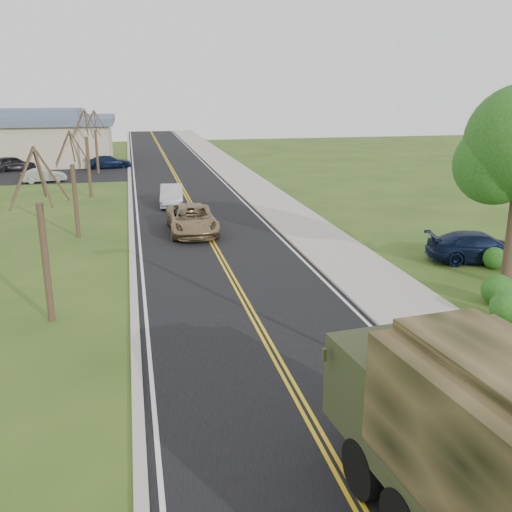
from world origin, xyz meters
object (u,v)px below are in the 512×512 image
object	(u,v)px
military_truck	(509,460)
pickup_navy	(479,247)
sedan_silver	(172,195)
suv_champagne	(192,219)

from	to	relation	value
military_truck	pickup_navy	distance (m)	19.13
sedan_silver	pickup_navy	bearing A→B (deg)	-46.40
sedan_silver	pickup_navy	xyz separation A→B (m)	(13.09, -16.36, -0.01)
military_truck	pickup_navy	xyz separation A→B (m)	(10.14, 16.15, -1.51)
military_truck	sedan_silver	size ratio (longest dim) A/B	1.85
suv_champagne	sedan_silver	size ratio (longest dim) A/B	1.29
military_truck	sedan_silver	world-z (taller)	military_truck
military_truck	pickup_navy	world-z (taller)	military_truck
suv_champagne	sedan_silver	bearing A→B (deg)	93.69
suv_champagne	pickup_navy	distance (m)	15.11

